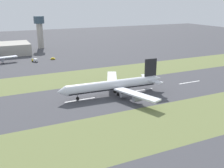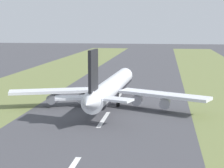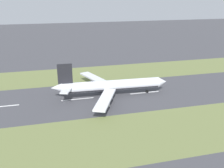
# 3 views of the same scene
# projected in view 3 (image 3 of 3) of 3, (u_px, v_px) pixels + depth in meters

# --- Properties ---
(ground_plane) EXTENTS (800.00, 800.00, 0.00)m
(ground_plane) POSITION_uv_depth(u_px,v_px,m) (107.00, 96.00, 149.89)
(ground_plane) COLOR #424247
(grass_median_west) EXTENTS (40.00, 600.00, 0.01)m
(grass_median_west) POSITION_uv_depth(u_px,v_px,m) (92.00, 74.00, 191.01)
(grass_median_west) COLOR olive
(grass_median_west) RESTS_ON ground
(grass_median_east) EXTENTS (40.00, 600.00, 0.01)m
(grass_median_east) POSITION_uv_depth(u_px,v_px,m) (132.00, 135.00, 108.77)
(grass_median_east) COLOR olive
(grass_median_east) RESTS_ON ground
(centreline_dash_near) EXTENTS (1.20, 18.00, 0.01)m
(centreline_dash_near) POSITION_uv_depth(u_px,v_px,m) (1.00, 107.00, 136.30)
(centreline_dash_near) COLOR silver
(centreline_dash_near) RESTS_ON ground
(centreline_dash_mid) EXTENTS (1.20, 18.00, 0.01)m
(centreline_dash_mid) POSITION_uv_depth(u_px,v_px,m) (78.00, 99.00, 145.86)
(centreline_dash_mid) COLOR silver
(centreline_dash_mid) RESTS_ON ground
(centreline_dash_far) EXTENTS (1.20, 18.00, 0.01)m
(centreline_dash_far) POSITION_uv_depth(u_px,v_px,m) (145.00, 93.00, 155.42)
(centreline_dash_far) COLOR silver
(centreline_dash_far) RESTS_ON ground
(airplane_main_jet) EXTENTS (64.06, 67.19, 20.20)m
(airplane_main_jet) POSITION_uv_depth(u_px,v_px,m) (109.00, 86.00, 148.74)
(airplane_main_jet) COLOR silver
(airplane_main_jet) RESTS_ON ground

